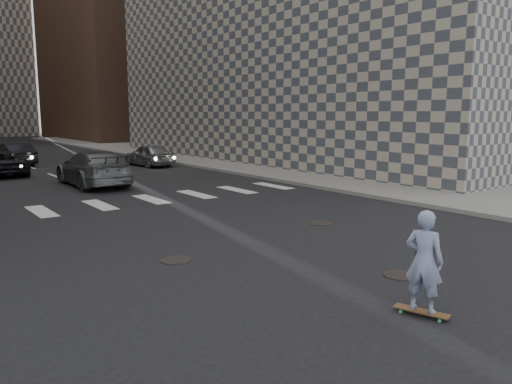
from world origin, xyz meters
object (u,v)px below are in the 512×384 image
Objects in this scene: traffic_car_d at (149,155)px; traffic_car_e at (13,154)px; skateboarder at (424,261)px; traffic_car_b at (93,168)px.

traffic_car_d is 0.93× the size of traffic_car_e.
traffic_car_e is at bearing 73.45° from skateboarder.
traffic_car_d is (6.37, 24.35, -0.23)m from skateboarder.
traffic_car_e is (-1.12, 11.66, -0.07)m from traffic_car_b.
traffic_car_d is at bearing 135.17° from traffic_car_e.
traffic_car_b is at bearing 88.74° from traffic_car_e.
traffic_car_e is at bearing -43.25° from traffic_car_d.
skateboarder is 25.17m from traffic_car_d.
traffic_car_b is 8.50m from traffic_car_d.
skateboarder is at bearing 84.01° from traffic_car_e.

